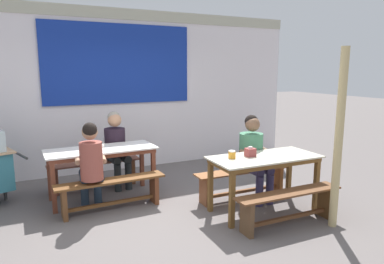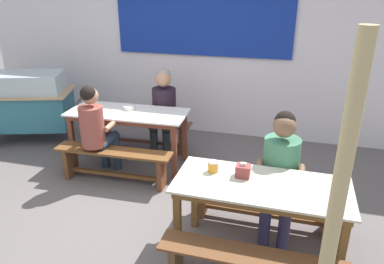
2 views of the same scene
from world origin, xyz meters
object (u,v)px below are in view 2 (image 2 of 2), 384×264
Objects in this scene: person_right_near_table at (280,167)px; soup_bowl at (130,108)px; dining_table_near at (261,192)px; wooden_support_post at (336,211)px; tissue_box at (243,171)px; food_cart at (27,102)px; person_center_facing at (163,106)px; bench_far_front at (114,161)px; bench_near_back at (264,200)px; dining_table_far at (128,117)px; condiment_jar at (213,167)px; bench_far_back at (143,131)px; person_left_back_turned at (96,127)px.

soup_bowl is at bearing 152.67° from person_right_near_table.
wooden_support_post is (0.49, -0.76, 0.41)m from dining_table_near.
wooden_support_post is (0.67, -0.85, 0.27)m from tissue_box.
food_cart is 1.43× the size of person_center_facing.
bench_far_front is 0.98× the size of bench_near_back.
dining_table_near is at bearing -90.78° from bench_near_back.
tissue_box is 0.86× the size of soup_bowl.
dining_table_far is 1.27× the size of person_right_near_table.
person_right_near_table is 12.27× the size of condiment_jar.
bench_far_front is 2.11m from person_right_near_table.
person_center_facing reaches higher than dining_table_far.
person_center_facing is at bearing -7.77° from bench_far_back.
person_right_near_table reaches higher than dining_table_near.
dining_table_far is 11.93× the size of tissue_box.
bench_near_back is at bearing -25.42° from dining_table_far.
tissue_box is (-0.32, -0.37, 0.11)m from person_right_near_table.
condiment_jar is at bearing 176.12° from tissue_box.
person_left_back_turned is at bearing 164.42° from bench_far_front.
bench_far_front is at bearing 154.29° from dining_table_near.
dining_table_near is at bearing -24.63° from person_left_back_turned.
person_center_facing is at bearing 121.78° from condiment_jar.
wooden_support_post reaches higher than dining_table_far.
dining_table_near is 11.25× the size of tissue_box.
person_center_facing is (2.23, 0.09, 0.09)m from food_cart.
bench_near_back is (1.92, -1.42, 0.00)m from bench_far_back.
bench_near_back is at bearing 110.71° from wooden_support_post.
soup_bowl reaches higher than dining_table_near.
bench_far_front is 0.68× the size of wooden_support_post.
wooden_support_post is (2.40, -2.70, 0.81)m from bench_far_back.
dining_table_near is 2.75m from bench_far_back.
bench_far_back is 0.67m from soup_bowl.
bench_far_back is 2.41m from condiment_jar.
condiment_jar is at bearing -58.22° from person_center_facing.
dining_table_near is 2.12m from bench_far_front.
dining_table_far is 0.65m from bench_far_front.
bench_far_back is at bearing 143.41° from bench_near_back.
soup_bowl is 3.31m from wooden_support_post.
person_right_near_table reaches higher than soup_bowl.
dining_table_far is 0.58m from person_center_facing.
person_center_facing reaches higher than tissue_box.
dining_table_far is at bearing -83.46° from soup_bowl.
dining_table_far is at bearing 143.06° from dining_table_near.
dining_table_near is at bearing -45.50° from bench_far_back.
dining_table_near reaches higher than bench_near_back.
person_left_back_turned is 1.88m from condiment_jar.
bench_far_back is 1.17× the size of person_right_near_table.
dining_table_far is at bearing -11.32° from food_cart.
condiment_jar is at bearing -149.54° from person_right_near_table.
wooden_support_post reaches higher than soup_bowl.
bench_near_back is (1.88, -0.38, -0.02)m from bench_far_front.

